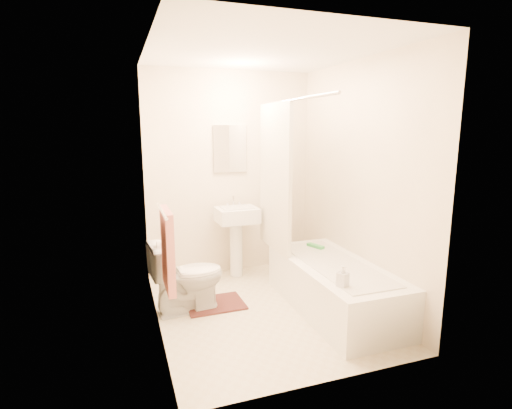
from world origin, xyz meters
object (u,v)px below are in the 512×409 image
object	(u,v)px
toilet	(187,276)
soap_bottle	(343,276)
bath_mat	(215,304)
sink	(237,239)
bathtub	(334,286)

from	to	relation	value
toilet	soap_bottle	size ratio (longest dim) A/B	3.97
bath_mat	sink	bearing A→B (deg)	57.87
soap_bottle	bathtub	bearing A→B (deg)	66.48
toilet	bathtub	bearing A→B (deg)	-113.53
bathtub	soap_bottle	distance (m)	0.64
bathtub	sink	bearing A→B (deg)	119.08
sink	soap_bottle	xyz separation A→B (m)	(0.42, -1.66, 0.09)
sink	bathtub	size ratio (longest dim) A/B	0.56
toilet	sink	bearing A→B (deg)	-50.21
bath_mat	soap_bottle	world-z (taller)	soap_bottle
sink	bath_mat	size ratio (longest dim) A/B	1.60
toilet	sink	size ratio (longest dim) A/B	0.77
bathtub	toilet	bearing A→B (deg)	162.04
toilet	soap_bottle	bearing A→B (deg)	-135.75
sink	bath_mat	distance (m)	0.93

